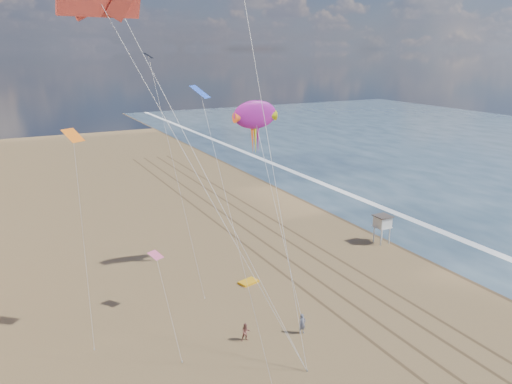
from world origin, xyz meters
TOP-DOWN VIEW (x-y plane):
  - wet_sand at (19.00, 40.00)m, footprint 260.00×260.00m
  - foam at (23.20, 40.00)m, footprint 260.00×260.00m
  - tracks at (2.55, 30.00)m, footprint 7.68×120.00m
  - lifeguard_stand at (13.69, 28.69)m, footprint 1.92×1.92m
  - grounded_kite at (-5.33, 26.41)m, footprint 2.13×1.65m
  - show_kite at (-2.93, 29.62)m, footprint 4.60×6.95m
  - kite_flyer_a at (-5.50, 16.16)m, footprint 0.67×0.47m
  - kite_flyer_b at (-10.08, 17.32)m, footprint 0.81×0.67m
  - small_kites at (-15.74, 25.80)m, footprint 10.02×16.24m

SIDE VIEW (x-z plane):
  - wet_sand at x=19.00m, z-range 0.00..0.00m
  - foam at x=23.20m, z-range 0.00..0.00m
  - tracks at x=2.55m, z-range 0.00..0.01m
  - grounded_kite at x=-5.33m, z-range 0.00..0.21m
  - kite_flyer_b at x=-10.08m, z-range 0.00..1.52m
  - kite_flyer_a at x=-5.50m, z-range 0.00..1.75m
  - lifeguard_stand at x=13.69m, z-range 0.94..4.41m
  - small_kites at x=-15.74m, z-range 6.93..24.28m
  - show_kite at x=-2.93m, z-range 6.22..26.28m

